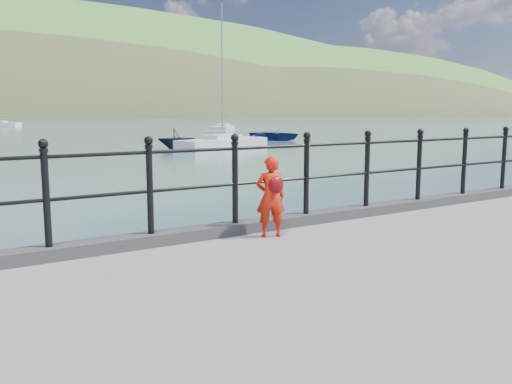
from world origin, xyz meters
TOP-DOWN VIEW (x-y plane):
  - ground at (0.00, 0.00)m, footprint 600.00×600.00m
  - kerb at (0.00, -0.15)m, footprint 60.00×0.30m
  - railing at (0.00, -0.15)m, footprint 18.11×0.11m
  - far_shore at (38.34, 239.41)m, footprint 830.00×200.00m
  - child at (0.90, -0.56)m, footprint 0.46×0.39m
  - launch_blue at (24.65, 33.66)m, footprint 5.04×5.88m
  - launch_navy at (12.82, 28.65)m, footprint 2.85×2.50m
  - sailboat_near at (15.30, 26.50)m, footprint 7.62×4.20m
  - sailboat_far at (29.96, 52.74)m, footprint 6.04×6.88m

SIDE VIEW (x-z plane):
  - far_shore at x=38.34m, z-range -100.57..55.43m
  - ground at x=0.00m, z-range 0.00..0.00m
  - sailboat_near at x=15.30m, z-range -4.63..5.31m
  - sailboat_far at x=29.96m, z-range -4.75..5.44m
  - launch_blue at x=24.65m, z-range 0.00..1.03m
  - launch_navy at x=12.82m, z-range 0.00..1.43m
  - kerb at x=0.00m, z-range 1.00..1.15m
  - child at x=0.90m, z-range 1.01..2.07m
  - railing at x=0.00m, z-range 1.23..2.42m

